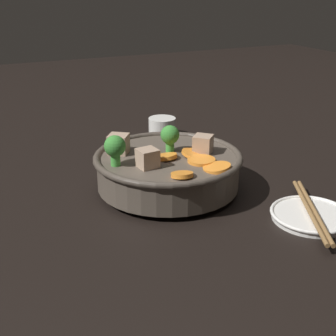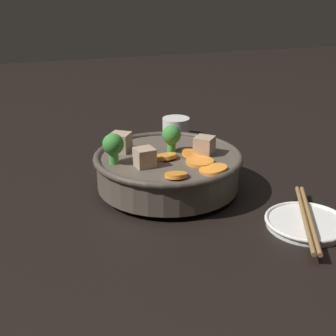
% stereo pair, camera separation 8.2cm
% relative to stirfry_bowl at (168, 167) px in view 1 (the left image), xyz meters
% --- Properties ---
extents(ground_plane, '(3.00, 3.00, 0.00)m').
position_rel_stirfry_bowl_xyz_m(ground_plane, '(-0.00, 0.00, -0.04)').
color(ground_plane, black).
extents(stirfry_bowl, '(0.26, 0.26, 0.12)m').
position_rel_stirfry_bowl_xyz_m(stirfry_bowl, '(0.00, 0.00, 0.00)').
color(stirfry_bowl, '#51473D').
rests_on(stirfry_bowl, ground_plane).
extents(side_saucer, '(0.13, 0.13, 0.01)m').
position_rel_stirfry_bowl_xyz_m(side_saucer, '(0.20, 0.16, -0.04)').
color(side_saucer, white).
rests_on(side_saucer, ground_plane).
extents(tea_cup, '(0.06, 0.06, 0.05)m').
position_rel_stirfry_bowl_xyz_m(tea_cup, '(-0.28, 0.12, -0.02)').
color(tea_cup, white).
rests_on(tea_cup, ground_plane).
extents(chopsticks_pair, '(0.19, 0.11, 0.01)m').
position_rel_stirfry_bowl_xyz_m(chopsticks_pair, '(0.20, 0.16, -0.03)').
color(chopsticks_pair, olive).
rests_on(chopsticks_pair, side_saucer).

